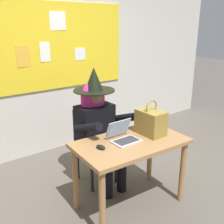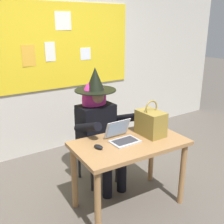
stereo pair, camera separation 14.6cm
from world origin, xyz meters
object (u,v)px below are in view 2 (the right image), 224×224
at_px(chair_at_desk, 94,140).
at_px(person_costumed, 99,122).
at_px(desk_main, 129,152).
at_px(handbag, 151,123).
at_px(laptop, 122,136).
at_px(computer_mouse, 98,147).

xyz_separation_m(chair_at_desk, person_costumed, (-0.00, -0.12, 0.28)).
relative_size(desk_main, handbag, 3.08).
xyz_separation_m(laptop, computer_mouse, (-0.29, -0.02, -0.03)).
relative_size(laptop, handbag, 0.75).
bearing_deg(laptop, handbag, -8.20).
distance_m(person_costumed, computer_mouse, 0.61).
xyz_separation_m(computer_mouse, handbag, (0.62, -0.03, 0.12)).
bearing_deg(laptop, chair_at_desk, 87.25).
xyz_separation_m(person_costumed, computer_mouse, (-0.32, -0.52, -0.03)).
distance_m(laptop, handbag, 0.35).
bearing_deg(computer_mouse, chair_at_desk, 51.20).
bearing_deg(computer_mouse, person_costumed, 46.12).
relative_size(chair_at_desk, computer_mouse, 8.67).
bearing_deg(person_costumed, handbag, 28.31).
bearing_deg(laptop, desk_main, -54.00).
bearing_deg(person_costumed, desk_main, 0.89).
distance_m(person_costumed, laptop, 0.49).
height_order(desk_main, computer_mouse, computer_mouse).
height_order(laptop, computer_mouse, laptop).
relative_size(desk_main, chair_at_desk, 1.29).
bearing_deg(handbag, laptop, 171.74).
relative_size(desk_main, person_costumed, 0.83).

